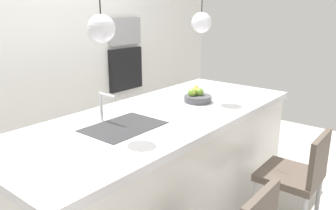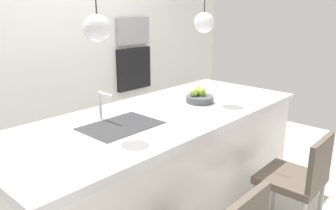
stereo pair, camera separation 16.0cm
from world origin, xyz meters
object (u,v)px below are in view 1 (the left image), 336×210
Objects in this scene: fruit_bowl at (197,96)px; chair_middle at (298,173)px; microwave at (124,31)px; oven at (125,69)px.

fruit_bowl reaches higher than chair_middle.
microwave is at bearing 77.72° from chair_middle.
microwave is at bearing 68.24° from fruit_bowl.
oven reaches higher than fruit_bowl.
oven is (0.00, 0.00, -0.50)m from microwave.
microwave is 0.62× the size of chair_middle.
microwave is (0.64, 1.61, 0.48)m from fruit_bowl.
fruit_bowl is at bearing 95.38° from chair_middle.
fruit_bowl is 0.47× the size of microwave.
chair_middle is at bearing -102.28° from microwave.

